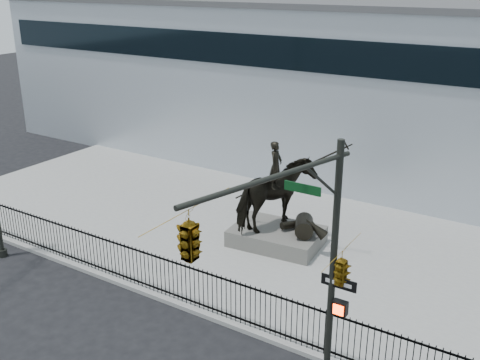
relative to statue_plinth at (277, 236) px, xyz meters
The scene contains 7 objects.
ground 7.04m from the statue_plinth, 105.12° to the right, with size 120.00×120.00×0.00m, color black.
plaza 1.89m from the statue_plinth, behind, with size 30.00×12.00×0.15m, color gray.
building 13.94m from the statue_plinth, 97.88° to the left, with size 44.00×14.00×9.00m, color silver.
picket_fence 5.84m from the statue_plinth, 108.33° to the right, with size 22.10×0.10×1.50m.
statue_plinth is the anchor object (origin of this frame).
equestrian_statue 1.74m from the statue_plinth, ahead, with size 4.57×3.04×3.88m.
traffic_signal_right 10.84m from the statue_plinth, 62.17° to the right, with size 2.17×6.86×7.00m.
Camera 1 is at (11.72, -11.58, 10.57)m, focal length 42.00 mm.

